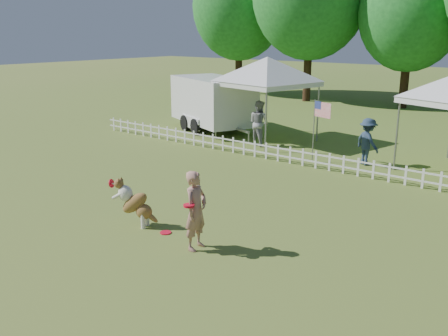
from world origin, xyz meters
name	(u,v)px	position (x,y,z in m)	size (l,w,h in m)	color
ground	(173,234)	(0.00, 0.00, 0.00)	(120.00, 120.00, 0.00)	#476B22
picket_fence	(323,161)	(0.00, 7.00, 0.30)	(22.00, 0.08, 0.60)	white
handler	(196,211)	(0.93, -0.23, 0.85)	(0.62, 0.40, 1.69)	#AC7667
dog	(135,203)	(-1.02, -0.18, 0.56)	(1.09, 0.36, 1.12)	brown
frisbee_on_turf	(166,233)	(-0.16, -0.07, 0.01)	(0.26, 0.26, 0.02)	red
canopy_tent_left	(267,100)	(-4.10, 9.67, 1.68)	(3.26, 3.26, 3.37)	silver
cargo_trailer	(213,104)	(-7.24, 9.94, 1.23)	(5.60, 2.46, 2.46)	silver
flag_pole	(314,131)	(-0.76, 7.69, 1.10)	(0.84, 0.09, 2.20)	gray
spectator_a	(259,123)	(-3.77, 8.69, 0.91)	(0.88, 0.69, 1.81)	gray
spectator_b	(368,142)	(0.85, 8.54, 0.81)	(1.04, 0.60, 1.61)	#24364E
tree_far_left	(239,16)	(-15.00, 22.00, 5.50)	(6.60, 6.60, 11.00)	#1C6422
tree_left	(310,5)	(-9.00, 21.50, 6.00)	(7.40, 7.40, 12.00)	#1C6422
tree_center_left	(410,23)	(-3.00, 22.50, 4.90)	(6.00, 6.00, 9.80)	#1C6422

